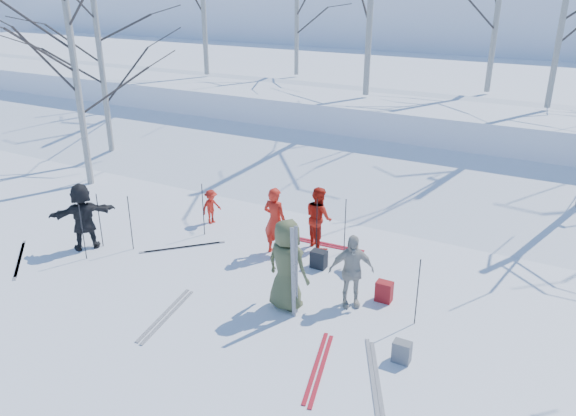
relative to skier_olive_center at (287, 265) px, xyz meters
The scene contains 34 objects.
ground 1.28m from the skier_olive_center, 168.84° to the left, with size 120.00×120.00×0.00m, color white.
snow_ramp 7.27m from the skier_olive_center, 97.04° to the left, with size 70.00×9.50×1.40m, color white.
snow_plateau 17.20m from the skier_olive_center, 92.95° to the left, with size 70.00×18.00×2.20m, color white.
far_hill 38.20m from the skier_olive_center, 91.33° to the left, with size 90.00×30.00×6.00m, color white.
skier_olive_center is the anchor object (origin of this frame).
skier_red_north 2.33m from the skier_olive_center, 125.33° to the left, with size 0.59×0.39×1.61m, color red.
skier_redor_behind 2.77m from the skier_olive_center, 103.01° to the left, with size 0.72×0.56×1.49m, color red.
skier_red_seated 4.52m from the skier_olive_center, 144.45° to the left, with size 0.59×0.34×0.91m, color red.
skier_cream_east 1.24m from the skier_olive_center, 31.89° to the left, with size 0.88×0.36×1.50m, color beige.
skier_grey_west 5.40m from the skier_olive_center, behind, with size 1.50×0.48×1.61m, color black.
dog 2.08m from the skier_olive_center, 72.55° to the left, with size 0.27×0.60×0.51m, color black.
upright_ski_left 0.41m from the skier_olive_center, 45.40° to the right, with size 0.07×0.02×1.90m, color silver.
upright_ski_right 0.34m from the skier_olive_center, 31.87° to the right, with size 0.07×0.02×1.90m, color silver.
ski_pair_a 2.68m from the skier_olive_center, 27.35° to the right, with size 1.01×1.80×0.02m, color silver, non-canonical shape.
ski_pair_b 2.15m from the skier_olive_center, 45.87° to the right, with size 0.67×1.89×0.02m, color #A71725, non-canonical shape.
ski_pair_c 3.69m from the skier_olive_center, 162.48° to the left, with size 1.47×1.50×0.02m, color silver, non-canonical shape.
ski_pair_d 6.46m from the skier_olive_center, 169.36° to the right, with size 1.51×1.45×0.02m, color silver, non-canonical shape.
ski_pair_e 3.02m from the skier_olive_center, 99.84° to the left, with size 1.91×0.29×0.02m, color #A71725, non-canonical shape.
ski_pair_f 2.49m from the skier_olive_center, 143.37° to the right, with size 0.52×1.91×0.02m, color silver, non-canonical shape.
ski_pole_a 2.70m from the skier_olive_center, 88.85° to the left, with size 0.02×0.02×1.34m, color black.
ski_pole_b 2.44m from the skier_olive_center, 102.27° to the left, with size 0.02×0.02×1.34m, color black.
ski_pole_c 5.15m from the skier_olive_center, behind, with size 0.02×0.02×1.34m, color black.
ski_pole_d 4.42m from the skier_olive_center, behind, with size 0.02×0.02×1.34m, color black.
ski_pole_e 5.01m from the skier_olive_center, behind, with size 0.02×0.02×1.34m, color black.
ski_pole_f 3.92m from the skier_olive_center, 150.36° to the left, with size 0.02×0.02×1.34m, color black.
ski_pole_g 2.45m from the skier_olive_center, 14.52° to the left, with size 0.02×0.02×1.34m, color black.
backpack_red 2.05m from the skier_olive_center, 34.72° to the left, with size 0.32×0.22×0.42m, color maroon.
backpack_grey 2.65m from the skier_olive_center, 13.05° to the right, with size 0.30×0.20×0.38m, color slate.
backpack_dark 1.89m from the skier_olive_center, 94.88° to the left, with size 0.34×0.24×0.40m, color black.
birch_plateau_b 14.87m from the skier_olive_center, 117.03° to the left, with size 3.86×3.86×4.66m, color silver, non-canonical shape.
birch_plateau_c 13.47m from the skier_olive_center, 84.77° to the left, with size 4.79×4.79×5.99m, color silver, non-canonical shape.
birch_plateau_f 12.06m from the skier_olive_center, 73.03° to the left, with size 4.44×4.44×5.49m, color silver, non-canonical shape.
birch_edge_a 9.63m from the skier_olive_center, 159.37° to the left, with size 4.96×4.96×6.23m, color silver, non-canonical shape.
birch_edge_d 11.51m from the skier_olive_center, 151.34° to the left, with size 4.57×4.57×5.67m, color silver, non-canonical shape.
Camera 1 is at (5.39, -8.42, 5.94)m, focal length 35.00 mm.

